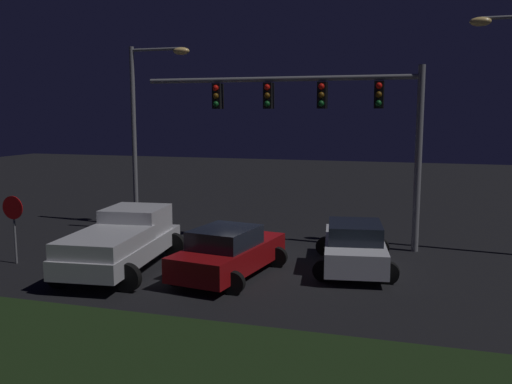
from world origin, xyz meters
TOP-DOWN VIEW (x-y plane):
  - ground_plane at (0.00, 0.00)m, footprint 80.00×80.00m
  - grass_median at (0.00, -7.94)m, footprint 21.20×4.89m
  - pickup_truck at (-3.45, -1.94)m, footprint 3.25×5.58m
  - car_sedan at (3.47, 0.15)m, footprint 2.91×4.62m
  - car_sedan_far at (-0.05, -1.75)m, footprint 2.92×4.63m
  - traffic_signal_gantry at (1.92, 3.02)m, footprint 10.32×0.56m
  - street_lamp_left at (-5.85, 4.29)m, footprint 2.72×0.44m
  - stop_sign at (-7.16, -2.39)m, footprint 0.76×0.08m

SIDE VIEW (x-z plane):
  - ground_plane at x=0.00m, z-range 0.00..0.00m
  - grass_median at x=0.00m, z-range 0.00..0.10m
  - car_sedan at x=3.47m, z-range -0.02..1.49m
  - car_sedan_far at x=-0.05m, z-range -0.02..1.49m
  - pickup_truck at x=-3.45m, z-range 0.10..1.90m
  - stop_sign at x=-7.16m, z-range 0.45..2.68m
  - street_lamp_left at x=-5.85m, z-range 1.04..8.66m
  - traffic_signal_gantry at x=1.92m, z-range 1.78..8.28m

